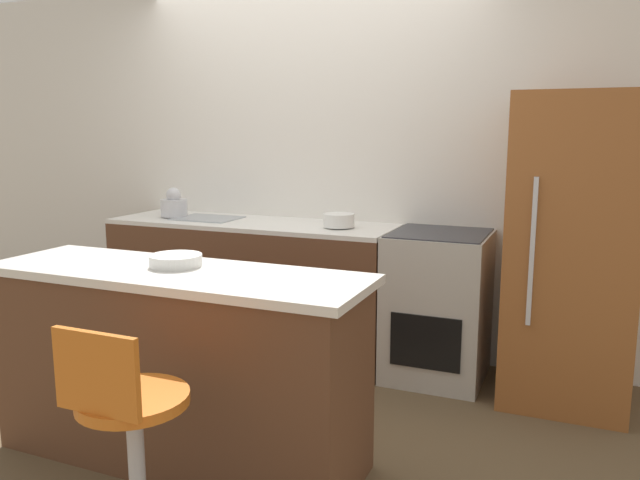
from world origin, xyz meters
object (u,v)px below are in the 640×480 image
object	(u,v)px
oven_range	(438,306)
kettle	(174,205)
mixing_bowl	(339,220)
stool_chair	(130,443)
refrigerator	(571,251)

from	to	relation	value
oven_range	kettle	xyz separation A→B (m)	(-1.93, -0.03, 0.54)
kettle	mixing_bowl	distance (m)	1.28
stool_chair	mixing_bowl	size ratio (longest dim) A/B	4.49
oven_range	mixing_bowl	world-z (taller)	mixing_bowl
refrigerator	stool_chair	xyz separation A→B (m)	(-1.38, -2.09, -0.42)
oven_range	stool_chair	size ratio (longest dim) A/B	1.02
oven_range	stool_chair	distance (m)	2.21
oven_range	mixing_bowl	xyz separation A→B (m)	(-0.65, -0.03, 0.51)
kettle	mixing_bowl	world-z (taller)	kettle
refrigerator	mixing_bowl	xyz separation A→B (m)	(-1.40, 0.01, 0.10)
stool_chair	kettle	world-z (taller)	kettle
refrigerator	stool_chair	world-z (taller)	refrigerator
stool_chair	kettle	size ratio (longest dim) A/B	4.32
oven_range	kettle	world-z (taller)	kettle
oven_range	kettle	distance (m)	2.01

